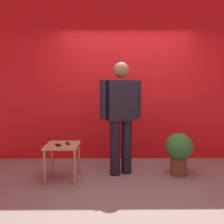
% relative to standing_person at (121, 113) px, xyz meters
% --- Properties ---
extents(ground_plane, '(12.00, 12.00, 0.00)m').
position_rel_standing_person_xyz_m(ground_plane, '(0.13, -0.56, -1.01)').
color(ground_plane, gray).
extents(back_wall_red, '(5.24, 0.12, 3.07)m').
position_rel_standing_person_xyz_m(back_wall_red, '(0.13, 0.85, 0.52)').
color(back_wall_red, red).
rests_on(back_wall_red, ground_plane).
extents(standing_person, '(0.71, 0.40, 1.81)m').
position_rel_standing_person_xyz_m(standing_person, '(0.00, 0.00, 0.00)').
color(standing_person, black).
rests_on(standing_person, ground_plane).
extents(side_table, '(0.50, 0.50, 0.55)m').
position_rel_standing_person_xyz_m(side_table, '(-0.91, -0.21, -0.55)').
color(side_table, tan).
rests_on(side_table, ground_plane).
extents(cell_phone, '(0.13, 0.16, 0.01)m').
position_rel_standing_person_xyz_m(cell_phone, '(-0.96, -0.27, -0.46)').
color(cell_phone, black).
rests_on(cell_phone, side_table).
extents(tv_remote, '(0.11, 0.17, 0.02)m').
position_rel_standing_person_xyz_m(tv_remote, '(-0.83, -0.18, -0.46)').
color(tv_remote, black).
rests_on(tv_remote, side_table).
extents(potted_plant, '(0.44, 0.44, 0.69)m').
position_rel_standing_person_xyz_m(potted_plant, '(0.94, -0.06, -0.61)').
color(potted_plant, brown).
rests_on(potted_plant, ground_plane).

